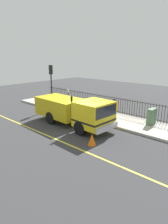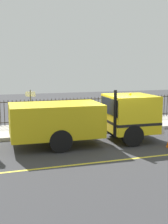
% 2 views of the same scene
% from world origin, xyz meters
% --- Properties ---
extents(ground_plane, '(49.73, 49.73, 0.00)m').
position_xyz_m(ground_plane, '(0.00, 0.00, 0.00)').
color(ground_plane, '#38383A').
rests_on(ground_plane, ground).
extents(sidewalk_slab, '(3.06, 22.61, 0.17)m').
position_xyz_m(sidewalk_slab, '(3.28, 0.00, 0.08)').
color(sidewalk_slab, '#B7B2A8').
rests_on(sidewalk_slab, ground).
extents(lane_marking, '(0.12, 20.35, 0.01)m').
position_xyz_m(lane_marking, '(-2.45, 0.00, 0.00)').
color(lane_marking, yellow).
rests_on(lane_marking, ground).
extents(work_truck, '(2.48, 6.82, 2.51)m').
position_xyz_m(work_truck, '(0.17, 0.94, 1.26)').
color(work_truck, yellow).
rests_on(work_truck, ground).
extents(worker_standing, '(0.55, 0.45, 1.73)m').
position_xyz_m(worker_standing, '(2.85, -0.65, 1.23)').
color(worker_standing, orange).
rests_on(worker_standing, sidewalk_slab).
extents(iron_fence, '(0.04, 19.25, 1.44)m').
position_xyz_m(iron_fence, '(4.68, 0.00, 0.90)').
color(iron_fence, black).
rests_on(iron_fence, sidewalk_slab).
extents(traffic_light_near, '(0.33, 0.26, 4.09)m').
position_xyz_m(traffic_light_near, '(2.09, 6.08, 3.07)').
color(traffic_light_near, black).
rests_on(traffic_light_near, sidewalk_slab).
extents(utility_cabinet, '(0.89, 0.40, 1.20)m').
position_xyz_m(utility_cabinet, '(3.93, -3.29, 0.76)').
color(utility_cabinet, '#4C6B4C').
rests_on(utility_cabinet, sidewalk_slab).
extents(traffic_cone, '(0.49, 0.49, 0.70)m').
position_xyz_m(traffic_cone, '(-1.54, -2.10, 0.35)').
color(traffic_cone, orange).
rests_on(traffic_cone, ground).
extents(street_sign, '(0.28, 0.45, 2.23)m').
position_xyz_m(street_sign, '(1.87, 3.53, 1.56)').
color(street_sign, '#4C4C4C').
rests_on(street_sign, sidewalk_slab).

